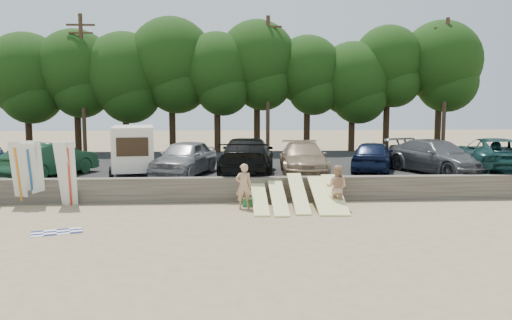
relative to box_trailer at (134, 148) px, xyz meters
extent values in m
plane|color=tan|center=(5.02, -5.95, -1.96)|extent=(120.00, 120.00, 0.00)
cube|color=#6B6356|center=(5.02, -2.95, -1.46)|extent=(44.00, 0.50, 1.00)
cube|color=#282828|center=(5.02, 4.55, -1.61)|extent=(44.00, 14.50, 0.70)
cylinder|color=#382616|center=(-9.12, 11.60, 0.52)|extent=(0.44, 0.44, 3.56)
sphere|color=#1E4614|center=(-9.12, 11.60, 4.00)|extent=(5.58, 5.58, 5.58)
cylinder|color=#382616|center=(-5.86, 11.65, 0.64)|extent=(0.44, 0.44, 3.81)
sphere|color=#1E4614|center=(-5.86, 11.65, 4.37)|extent=(5.33, 5.33, 5.33)
cylinder|color=#382616|center=(-2.61, 11.65, 0.54)|extent=(0.44, 0.44, 3.60)
sphere|color=#1E4614|center=(-2.61, 11.65, 4.06)|extent=(5.65, 5.65, 5.65)
cylinder|color=#382616|center=(0.54, 11.65, 0.85)|extent=(0.44, 0.44, 4.23)
sphere|color=#1E4614|center=(0.54, 11.65, 4.99)|extent=(5.83, 5.83, 5.83)
cylinder|color=#382616|center=(3.65, 11.09, 0.64)|extent=(0.44, 0.44, 3.82)
sphere|color=#1E4614|center=(3.65, 11.09, 4.38)|extent=(4.95, 4.95, 4.95)
cylinder|color=#382616|center=(6.39, 11.65, 0.87)|extent=(0.44, 0.44, 4.28)
sphere|color=#1E4614|center=(6.39, 11.65, 5.06)|extent=(5.41, 5.41, 5.41)
cylinder|color=#382616|center=(9.90, 11.65, 0.63)|extent=(0.44, 0.44, 3.80)
sphere|color=#1E4614|center=(9.90, 11.65, 4.35)|extent=(4.83, 4.83, 4.83)
cylinder|color=#382616|center=(13.08, 11.65, 0.43)|extent=(0.44, 0.44, 3.40)
sphere|color=#1E4614|center=(13.08, 11.65, 3.75)|extent=(5.20, 5.20, 5.20)
cylinder|color=#382616|center=(15.56, 11.65, 0.87)|extent=(0.44, 0.44, 4.28)
sphere|color=#1E4614|center=(15.56, 11.65, 5.06)|extent=(4.85, 4.85, 4.85)
cylinder|color=#382616|center=(19.31, 11.65, 0.86)|extent=(0.44, 0.44, 4.26)
sphere|color=#1E4614|center=(19.31, 11.65, 5.02)|extent=(5.65, 5.65, 5.65)
cylinder|color=#473321|center=(-4.98, 10.05, 3.24)|extent=(0.26, 0.26, 9.00)
cube|color=#473321|center=(-4.98, 10.05, 7.04)|extent=(1.80, 0.12, 0.12)
cube|color=#473321|center=(-4.98, 10.05, 6.54)|extent=(1.50, 0.10, 0.10)
cylinder|color=#473321|center=(7.02, 10.05, 3.24)|extent=(0.26, 0.26, 9.00)
cube|color=#473321|center=(7.02, 10.05, 7.04)|extent=(1.80, 0.12, 0.12)
cube|color=#473321|center=(7.02, 10.05, 6.54)|extent=(1.50, 0.10, 0.10)
cylinder|color=#473321|center=(19.02, 10.05, 3.24)|extent=(0.26, 0.26, 9.00)
cube|color=#473321|center=(19.02, 10.05, 7.04)|extent=(1.80, 0.12, 0.12)
cube|color=#473321|center=(19.02, 10.05, 6.54)|extent=(1.50, 0.10, 0.10)
cube|color=silver|center=(0.00, 0.01, 0.02)|extent=(2.30, 3.77, 1.95)
cube|color=black|center=(0.28, -1.76, 0.20)|extent=(1.32, 0.24, 0.80)
cylinder|color=black|center=(-0.74, -1.28, -0.97)|extent=(0.27, 0.60, 0.58)
cylinder|color=black|center=(1.10, -0.99, -0.97)|extent=(0.27, 0.60, 0.58)
cylinder|color=black|center=(-1.10, 1.00, -0.97)|extent=(0.27, 0.60, 0.58)
cylinder|color=black|center=(0.74, 1.29, -0.97)|extent=(0.27, 0.60, 0.58)
imported|color=#153A23|center=(-3.66, -0.18, -0.49)|extent=(3.39, 4.96, 1.55)
imported|color=gray|center=(2.33, -0.18, -0.45)|extent=(3.22, 5.11, 1.62)
imported|color=black|center=(5.21, 0.04, -0.41)|extent=(2.99, 6.14, 1.72)
imported|color=#9D8264|center=(7.84, -0.03, -0.52)|extent=(2.42, 5.24, 1.48)
imported|color=#0E1632|center=(11.36, 0.62, -0.51)|extent=(3.31, 4.79, 1.52)
imported|color=#4D4F52|center=(14.20, -0.14, -0.48)|extent=(4.06, 5.87, 1.58)
imported|color=#133535|center=(16.99, 0.01, -0.43)|extent=(4.21, 6.50, 1.67)
cube|color=silver|center=(-3.82, -3.35, -0.68)|extent=(0.51, 0.56, 2.56)
cube|color=silver|center=(-3.15, -3.31, -0.68)|extent=(0.53, 0.57, 2.57)
cube|color=silver|center=(-3.37, -3.35, -0.71)|extent=(0.62, 0.89, 2.50)
cube|color=silver|center=(-1.82, -3.57, -0.69)|extent=(0.59, 0.66, 2.56)
cube|color=silver|center=(-2.03, -3.56, -0.70)|extent=(0.57, 0.74, 2.53)
cube|color=#FFFCA0|center=(5.49, -4.43, -1.55)|extent=(0.56, 2.92, 0.83)
cube|color=#FFFCA0|center=(6.19, -4.57, -1.51)|extent=(0.56, 2.90, 0.90)
cube|color=#FFFCA0|center=(6.99, -4.37, -1.39)|extent=(0.56, 2.82, 1.15)
cube|color=#FFFCA0|center=(7.80, -4.53, -1.45)|extent=(0.56, 2.86, 1.04)
cube|color=#FFFCA0|center=(8.35, -4.59, -1.41)|extent=(0.56, 2.83, 1.12)
imported|color=tan|center=(4.89, -4.37, -1.10)|extent=(0.68, 0.49, 1.73)
imported|color=tan|center=(8.38, -4.80, -1.12)|extent=(1.03, 0.95, 1.70)
cube|color=green|center=(5.06, -3.98, -1.80)|extent=(0.42, 0.35, 0.32)
cube|color=#DA5719|center=(5.39, -3.98, -1.85)|extent=(0.34, 0.31, 0.22)
plane|color=white|center=(-1.03, -7.60, -1.96)|extent=(1.92, 1.92, 0.00)
camera|label=1|loc=(4.25, -23.05, 1.97)|focal=35.00mm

